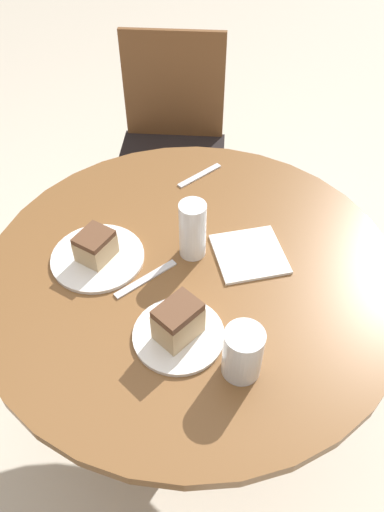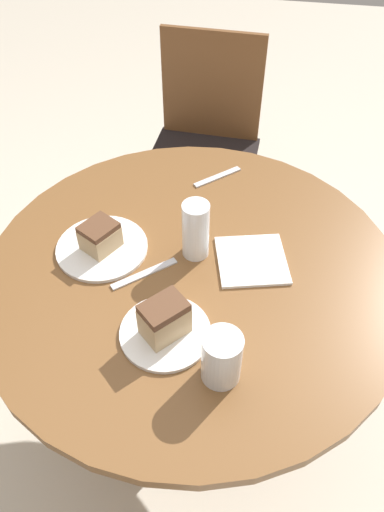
{
  "view_description": "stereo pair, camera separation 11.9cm",
  "coord_description": "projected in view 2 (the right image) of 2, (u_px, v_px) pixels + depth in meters",
  "views": [
    {
      "loc": [
        0.02,
        -0.82,
        1.67
      ],
      "look_at": [
        0.0,
        0.0,
        0.8
      ],
      "focal_mm": 35.0,
      "sensor_mm": 36.0,
      "label": 1
    },
    {
      "loc": [
        0.14,
        -0.81,
        1.67
      ],
      "look_at": [
        0.0,
        0.0,
        0.8
      ],
      "focal_mm": 35.0,
      "sensor_mm": 36.0,
      "label": 2
    }
  ],
  "objects": [
    {
      "name": "plate_near",
      "position": [
        102.0,
        248.0,
        1.26
      ],
      "size": [
        0.23,
        0.23,
        0.01
      ],
      "color": "white",
      "rests_on": "table"
    },
    {
      "name": "ground_plane",
      "position": [
        192.0,
        410.0,
        1.78
      ],
      "size": [
        8.0,
        8.0,
        0.0
      ],
      "primitive_type": "plane",
      "color": "beige"
    },
    {
      "name": "spoon",
      "position": [
        217.0,
        177.0,
        1.47
      ],
      "size": [
        0.13,
        0.12,
        0.0
      ],
      "rotation": [
        0.0,
        0.0,
        0.74
      ],
      "color": "silver",
      "rests_on": "table"
    },
    {
      "name": "glass_lemonade",
      "position": [
        221.0,
        360.0,
        0.98
      ],
      "size": [
        0.08,
        0.08,
        0.12
      ],
      "color": "beige",
      "rests_on": "table"
    },
    {
      "name": "chair",
      "position": [
        204.0,
        147.0,
        2.07
      ],
      "size": [
        0.45,
        0.45,
        0.91
      ],
      "rotation": [
        0.0,
        0.0,
        -0.04
      ],
      "color": "brown",
      "rests_on": "ground_plane"
    },
    {
      "name": "cake_slice_far",
      "position": [
        164.0,
        319.0,
        1.05
      ],
      "size": [
        0.12,
        0.12,
        0.09
      ],
      "rotation": [
        0.0,
        0.0,
        5.53
      ],
      "color": "tan",
      "rests_on": "plate_far"
    },
    {
      "name": "glass_water",
      "position": [
        197.0,
        233.0,
        1.21
      ],
      "size": [
        0.07,
        0.07,
        0.16
      ],
      "color": "silver",
      "rests_on": "table"
    },
    {
      "name": "napkin_stack",
      "position": [
        252.0,
        260.0,
        1.24
      ],
      "size": [
        0.2,
        0.2,
        0.01
      ],
      "rotation": [
        0.0,
        0.0,
        0.25
      ],
      "color": "white",
      "rests_on": "table"
    },
    {
      "name": "fork",
      "position": [
        144.0,
        274.0,
        1.21
      ],
      "size": [
        0.14,
        0.13,
        0.0
      ],
      "rotation": [
        0.0,
        0.0,
        0.71
      ],
      "color": "silver",
      "rests_on": "table"
    },
    {
      "name": "table",
      "position": [
        192.0,
        311.0,
        1.35
      ],
      "size": [
        1.03,
        1.03,
        0.76
      ],
      "color": "brown",
      "rests_on": "ground_plane"
    },
    {
      "name": "cake_slice_near",
      "position": [
        100.0,
        236.0,
        1.23
      ],
      "size": [
        0.11,
        0.11,
        0.07
      ],
      "rotation": [
        0.0,
        0.0,
        2.62
      ],
      "color": "tan",
      "rests_on": "plate_near"
    },
    {
      "name": "plate_far",
      "position": [
        165.0,
        332.0,
        1.09
      ],
      "size": [
        0.2,
        0.2,
        0.01
      ],
      "color": "white",
      "rests_on": "table"
    }
  ]
}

